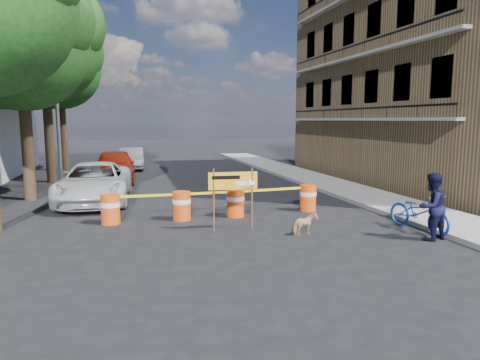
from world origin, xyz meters
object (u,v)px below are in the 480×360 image
barrel_far_left (110,209)px  barrel_far_right (308,197)px  barrel_mid_left (182,205)px  sedan_silver (132,158)px  detour_sign (239,185)px  sedan_red (114,166)px  barrel_mid_right (236,202)px  pedestrian (431,207)px  bicycle (420,195)px  suv_white (95,183)px  dog (305,224)px

barrel_far_left → barrel_far_right: 6.53m
barrel_mid_left → sedan_silver: size_ratio=0.22×
barrel_far_left → sedan_silver: (0.84, 14.93, 0.21)m
detour_sign → sedan_red: (-3.62, 10.91, -0.48)m
barrel_far_left → barrel_mid_right: bearing=-0.3°
barrel_mid_left → barrel_mid_right: size_ratio=1.00×
pedestrian → sedan_silver: bearing=-84.0°
barrel_mid_left → barrel_far_right: (4.39, 0.25, 0.00)m
barrel_mid_right → detour_sign: detour_sign is taller
barrel_far_right → sedan_silver: (-5.69, 14.72, 0.21)m
pedestrian → bicycle: (0.30, 0.86, 0.14)m
suv_white → sedan_red: 5.43m
barrel_far_left → suv_white: size_ratio=0.17×
barrel_far_right → bicycle: bicycle is taller
barrel_mid_left → barrel_far_right: bearing=3.3°
barrel_mid_left → pedestrian: size_ratio=0.51×
pedestrian → bicycle: bearing=-124.3°
barrel_far_right → pedestrian: (1.61, -4.17, 0.41)m
bicycle → barrel_mid_right: bearing=134.7°
barrel_mid_left → detour_sign: size_ratio=0.50×
dog → suv_white: 8.71m
barrel_far_left → sedan_red: sedan_red is taller
barrel_mid_left → sedan_silver: bearing=95.0°
dog → bicycle: bearing=-118.4°
pedestrian → barrel_mid_left: bearing=-48.2°
barrel_far_left → barrel_mid_right: 3.89m
pedestrian → suv_white: bearing=-56.3°
sedan_silver → detour_sign: bearing=-80.3°
barrel_mid_left → barrel_far_left: bearing=178.8°
barrel_mid_right → sedan_red: 9.99m
bicycle → sedan_silver: 19.57m
barrel_mid_right → bicycle: bicycle is taller
bicycle → dog: bearing=161.3°
detour_sign → bicycle: bicycle is taller
barrel_far_right → barrel_far_left: bearing=-178.2°
detour_sign → pedestrian: size_ratio=1.01×
sedan_silver → barrel_far_left: bearing=-92.8°
dog → sedan_silver: bearing=-7.1°
suv_white → detour_sign: bearing=-49.4°
detour_sign → sedan_silver: detour_sign is taller
barrel_far_right → suv_white: size_ratio=0.17×
barrel_far_right → suv_white: 8.03m
pedestrian → barrel_far_left: bearing=-41.0°
sedan_silver → sedan_red: bearing=-98.5°
suv_white → dog: bearing=-44.5°
barrel_far_left → suv_white: (-0.68, 3.75, 0.28)m
barrel_mid_left → pedestrian: 7.18m
pedestrian → barrel_far_right: bearing=-83.9°
barrel_far_right → sedan_red: size_ratio=0.19×
pedestrian → bicycle: bicycle is taller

